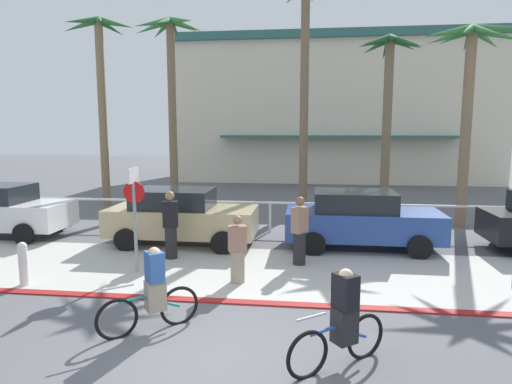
{
  "coord_description": "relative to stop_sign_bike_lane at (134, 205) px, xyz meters",
  "views": [
    {
      "loc": [
        1.34,
        -6.23,
        3.46
      ],
      "look_at": [
        -0.17,
        6.0,
        1.72
      ],
      "focal_mm": 31.19,
      "sensor_mm": 36.0,
      "label": 1
    }
  ],
  "objects": [
    {
      "name": "pedestrian_0",
      "position": [
        3.9,
        1.12,
        -0.85
      ],
      "size": [
        0.45,
        0.48,
        1.78
      ],
      "color": "#232326",
      "rests_on": "ground"
    },
    {
      "name": "cyclist_blue_0",
      "position": [
        4.65,
        -3.73,
        -0.98
      ],
      "size": [
        1.48,
        1.16,
        1.5
      ],
      "color": "black",
      "rests_on": "ground"
    },
    {
      "name": "stop_sign_bike_lane",
      "position": [
        0.0,
        0.0,
        0.0
      ],
      "size": [
        0.52,
        0.56,
        2.56
      ],
      "color": "gray",
      "rests_on": "ground"
    },
    {
      "name": "sidewalk_strip",
      "position": [
        2.81,
        0.45,
        -1.67
      ],
      "size": [
        44.0,
        4.0,
        0.02
      ],
      "primitive_type": "cube",
      "color": "beige",
      "rests_on": "ground"
    },
    {
      "name": "bollard_1",
      "position": [
        -2.14,
        -1.17,
        -1.16
      ],
      "size": [
        0.2,
        0.2,
        1.0
      ],
      "color": "white",
      "rests_on": "ground"
    },
    {
      "name": "building_backdrop",
      "position": [
        5.76,
        22.62,
        3.07
      ],
      "size": [
        21.16,
        10.16,
        9.45
      ],
      "color": "beige",
      "rests_on": "ground"
    },
    {
      "name": "palm_tree_0",
      "position": [
        -5.19,
        9.24,
        4.27
      ],
      "size": [
        3.3,
        3.06,
        8.33
      ],
      "color": "#846B4C",
      "rests_on": "ground"
    },
    {
      "name": "palm_tree_3",
      "position": [
        7.15,
        8.48,
        3.73
      ],
      "size": [
        2.59,
        3.54,
        7.13
      ],
      "color": "#756047",
      "rests_on": "ground"
    },
    {
      "name": "palm_tree_4",
      "position": [
        9.54,
        6.43,
        3.79
      ],
      "size": [
        3.68,
        3.65,
        6.98
      ],
      "color": "#846B4C",
      "rests_on": "ground"
    },
    {
      "name": "ground_plane",
      "position": [
        2.81,
        6.25,
        -1.68
      ],
      "size": [
        80.0,
        80.0,
        0.0
      ],
      "primitive_type": "plane",
      "color": "#5B5B60"
    },
    {
      "name": "cyclist_teal_1",
      "position": [
        1.48,
        -2.93,
        -0.98
      ],
      "size": [
        1.47,
        1.17,
        1.5
      ],
      "color": "black",
      "rests_on": "ground"
    },
    {
      "name": "rail_fence",
      "position": [
        2.81,
        4.75,
        -0.84
      ],
      "size": [
        19.21,
        0.08,
        1.04
      ],
      "color": "white",
      "rests_on": "ground"
    },
    {
      "name": "palm_tree_1",
      "position": [
        -1.98,
        9.28,
        4.51
      ],
      "size": [
        3.07,
        3.16,
        8.24
      ],
      "color": "#756047",
      "rests_on": "ground"
    },
    {
      "name": "pedestrian_2",
      "position": [
        0.47,
        1.25,
        -0.81
      ],
      "size": [
        0.46,
        0.39,
        1.84
      ],
      "color": "#232326",
      "rests_on": "ground"
    },
    {
      "name": "car_blue_2",
      "position": [
        5.61,
        2.92,
        -0.81
      ],
      "size": [
        4.4,
        2.02,
        1.69
      ],
      "color": "#284793",
      "rests_on": "ground"
    },
    {
      "name": "car_tan_1",
      "position": [
        0.29,
        2.75,
        -0.81
      ],
      "size": [
        4.4,
        2.02,
        1.69
      ],
      "color": "tan",
      "rests_on": "ground"
    },
    {
      "name": "palm_tree_2",
      "position": [
        3.81,
        9.19,
        5.42
      ],
      "size": [
        3.05,
        2.97,
        9.49
      ],
      "color": "#756047",
      "rests_on": "ground"
    },
    {
      "name": "pedestrian_1",
      "position": [
        2.55,
        -0.4,
        -0.96
      ],
      "size": [
        0.46,
        0.4,
        1.56
      ],
      "color": "gray",
      "rests_on": "ground"
    },
    {
      "name": "curb_paint",
      "position": [
        2.81,
        -1.55,
        -1.66
      ],
      "size": [
        44.0,
        0.24,
        0.03
      ],
      "primitive_type": "cube",
      "color": "maroon",
      "rests_on": "ground"
    }
  ]
}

